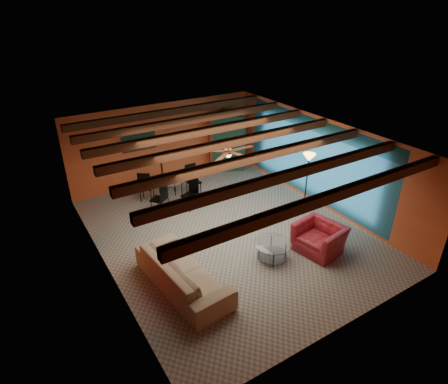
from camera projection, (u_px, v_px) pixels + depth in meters
room at (226, 150)px, 9.36m from camera, size 6.52×8.01×2.71m
sofa at (183, 273)px, 8.25m from camera, size 1.25×2.70×0.77m
armchair at (319, 238)px, 9.47m from camera, size 1.17×1.28×0.73m
coffee_table at (272, 251)px, 9.21m from camera, size 1.07×1.07×0.46m
dining_table at (171, 186)px, 11.74m from camera, size 1.98×1.98×1.01m
armoire at (225, 143)px, 13.73m from camera, size 1.27×0.98×2.00m
floor_lamp at (306, 182)px, 11.09m from camera, size 0.44×0.44×1.80m
ceiling_fan at (228, 151)px, 9.28m from camera, size 1.50×1.50×0.44m
painting at (139, 139)px, 12.17m from camera, size 1.05×0.03×0.65m
potted_plant at (225, 109)px, 13.15m from camera, size 0.58×0.53×0.53m
vase at (170, 168)px, 11.47m from camera, size 0.21×0.21×0.19m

